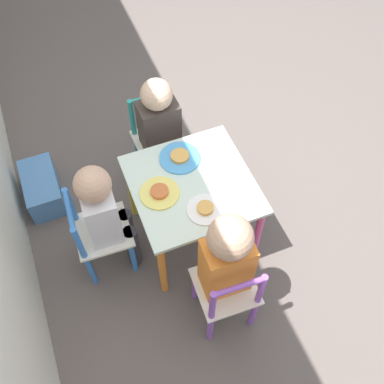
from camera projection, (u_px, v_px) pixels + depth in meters
The scene contains 12 objects.
ground_plane at pixel (192, 233), 2.45m from camera, with size 6.00×6.00×0.00m, color #5B514C.
kids_table at pixel (192, 192), 2.12m from camera, with size 0.55×0.55×0.47m.
chair_teal at pixel (158, 141), 2.48m from camera, with size 0.27×0.27×0.53m.
chair_purple at pixel (227, 293), 1.98m from camera, with size 0.27×0.27×0.53m.
chair_blue at pixel (99, 234), 2.14m from camera, with size 0.27×0.27×0.53m.
child_right at pixel (160, 127), 2.30m from camera, with size 0.22×0.20×0.73m.
child_left at pixel (225, 259), 1.83m from camera, with size 0.23×0.21×0.79m.
child_back at pixel (105, 211), 2.01m from camera, with size 0.21×0.22×0.74m.
plate_right at pixel (180, 157), 2.14m from camera, with size 0.20×0.20×0.03m.
plate_left at pixel (205, 209), 1.97m from camera, with size 0.17×0.17×0.03m.
plate_back at pixel (160, 193), 2.02m from camera, with size 0.18×0.18×0.03m.
storage_bin at pixel (42, 188), 2.52m from camera, with size 0.34×0.18×0.17m.
Camera 1 is at (-1.12, 0.44, 2.15)m, focal length 42.00 mm.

